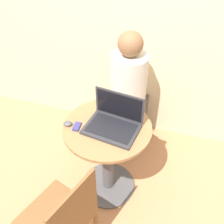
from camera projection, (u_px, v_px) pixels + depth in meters
The scene contains 8 objects.
ground_plane at pixel (108, 185), 2.37m from camera, with size 12.00×12.00×0.00m, color tan.
back_wall at pixel (140, 6), 2.17m from camera, with size 7.00×0.05×2.60m.
round_table at pixel (108, 151), 2.07m from camera, with size 0.65×0.65×0.74m.
laptop at pixel (114, 122), 1.86m from camera, with size 0.41×0.32×0.24m.
cell_phone at pixel (77, 126), 1.88m from camera, with size 0.05×0.09×0.02m.
computer_mouse at pixel (68, 124), 1.89m from camera, with size 0.07×0.05×0.03m.
chair_empty at pixel (64, 220), 1.65m from camera, with size 0.50×0.50×0.88m.
person_seated at pixel (129, 101), 2.47m from camera, with size 0.32×0.49×1.23m.
Camera 1 is at (0.44, -1.30, 2.05)m, focal length 42.00 mm.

